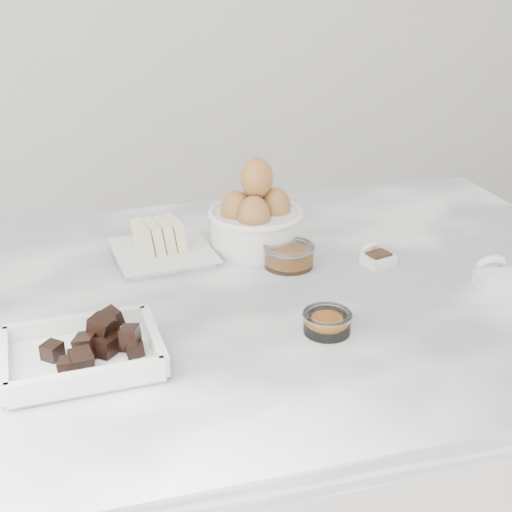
{
  "coord_description": "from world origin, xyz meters",
  "views": [
    {
      "loc": [
        -0.25,
        -0.92,
        1.43
      ],
      "look_at": [
        0.02,
        0.03,
        0.98
      ],
      "focal_mm": 50.0,
      "sensor_mm": 36.0,
      "label": 1
    }
  ],
  "objects_px": {
    "butter_plate": "(161,245)",
    "zest_bowl": "(327,321)",
    "egg_bowl": "(256,218)",
    "chocolate_dish": "(81,350)",
    "salt_spoon": "(496,277)",
    "vanilla_spoon": "(376,257)",
    "sugar_ramekin": "(248,227)",
    "honey_bowl": "(289,255)"
  },
  "relations": [
    {
      "from": "egg_bowl",
      "to": "vanilla_spoon",
      "type": "bearing_deg",
      "value": -35.58
    },
    {
      "from": "egg_bowl",
      "to": "vanilla_spoon",
      "type": "xyz_separation_m",
      "value": [
        0.17,
        -0.12,
        -0.04
      ]
    },
    {
      "from": "vanilla_spoon",
      "to": "salt_spoon",
      "type": "relative_size",
      "value": 0.77
    },
    {
      "from": "egg_bowl",
      "to": "salt_spoon",
      "type": "distance_m",
      "value": 0.4
    },
    {
      "from": "honey_bowl",
      "to": "vanilla_spoon",
      "type": "distance_m",
      "value": 0.14
    },
    {
      "from": "egg_bowl",
      "to": "sugar_ramekin",
      "type": "bearing_deg",
      "value": 103.36
    },
    {
      "from": "butter_plate",
      "to": "sugar_ramekin",
      "type": "bearing_deg",
      "value": 10.64
    },
    {
      "from": "sugar_ramekin",
      "to": "zest_bowl",
      "type": "relative_size",
      "value": 1.1
    },
    {
      "from": "sugar_ramekin",
      "to": "salt_spoon",
      "type": "distance_m",
      "value": 0.42
    },
    {
      "from": "chocolate_dish",
      "to": "salt_spoon",
      "type": "bearing_deg",
      "value": 4.97
    },
    {
      "from": "butter_plate",
      "to": "salt_spoon",
      "type": "distance_m",
      "value": 0.53
    },
    {
      "from": "vanilla_spoon",
      "to": "honey_bowl",
      "type": "bearing_deg",
      "value": 167.98
    },
    {
      "from": "butter_plate",
      "to": "zest_bowl",
      "type": "height_order",
      "value": "butter_plate"
    },
    {
      "from": "chocolate_dish",
      "to": "egg_bowl",
      "type": "height_order",
      "value": "egg_bowl"
    },
    {
      "from": "chocolate_dish",
      "to": "butter_plate",
      "type": "distance_m",
      "value": 0.33
    },
    {
      "from": "vanilla_spoon",
      "to": "sugar_ramekin",
      "type": "bearing_deg",
      "value": 139.79
    },
    {
      "from": "vanilla_spoon",
      "to": "egg_bowl",
      "type": "bearing_deg",
      "value": 144.42
    },
    {
      "from": "sugar_ramekin",
      "to": "zest_bowl",
      "type": "bearing_deg",
      "value": -86.59
    },
    {
      "from": "sugar_ramekin",
      "to": "egg_bowl",
      "type": "relative_size",
      "value": 0.46
    },
    {
      "from": "egg_bowl",
      "to": "zest_bowl",
      "type": "distance_m",
      "value": 0.31
    },
    {
      "from": "honey_bowl",
      "to": "zest_bowl",
      "type": "relative_size",
      "value": 1.24
    },
    {
      "from": "zest_bowl",
      "to": "vanilla_spoon",
      "type": "height_order",
      "value": "vanilla_spoon"
    },
    {
      "from": "butter_plate",
      "to": "honey_bowl",
      "type": "xyz_separation_m",
      "value": [
        0.19,
        -0.09,
        -0.0
      ]
    },
    {
      "from": "sugar_ramekin",
      "to": "salt_spoon",
      "type": "bearing_deg",
      "value": -40.78
    },
    {
      "from": "egg_bowl",
      "to": "chocolate_dish",
      "type": "bearing_deg",
      "value": -135.83
    },
    {
      "from": "honey_bowl",
      "to": "butter_plate",
      "type": "bearing_deg",
      "value": 155.16
    },
    {
      "from": "chocolate_dish",
      "to": "butter_plate",
      "type": "relative_size",
      "value": 1.17
    },
    {
      "from": "butter_plate",
      "to": "vanilla_spoon",
      "type": "bearing_deg",
      "value": -19.69
    },
    {
      "from": "chocolate_dish",
      "to": "vanilla_spoon",
      "type": "bearing_deg",
      "value": 20.48
    },
    {
      "from": "chocolate_dish",
      "to": "zest_bowl",
      "type": "distance_m",
      "value": 0.32
    },
    {
      "from": "vanilla_spoon",
      "to": "zest_bowl",
      "type": "bearing_deg",
      "value": -130.32
    },
    {
      "from": "sugar_ramekin",
      "to": "honey_bowl",
      "type": "distance_m",
      "value": 0.12
    },
    {
      "from": "sugar_ramekin",
      "to": "salt_spoon",
      "type": "xyz_separation_m",
      "value": [
        0.32,
        -0.27,
        -0.01
      ]
    },
    {
      "from": "butter_plate",
      "to": "sugar_ramekin",
      "type": "relative_size",
      "value": 2.27
    },
    {
      "from": "chocolate_dish",
      "to": "salt_spoon",
      "type": "height_order",
      "value": "chocolate_dish"
    },
    {
      "from": "salt_spoon",
      "to": "egg_bowl",
      "type": "bearing_deg",
      "value": 141.61
    },
    {
      "from": "butter_plate",
      "to": "salt_spoon",
      "type": "bearing_deg",
      "value": -27.22
    },
    {
      "from": "egg_bowl",
      "to": "honey_bowl",
      "type": "distance_m",
      "value": 0.1
    },
    {
      "from": "chocolate_dish",
      "to": "zest_bowl",
      "type": "xyz_separation_m",
      "value": [
        0.32,
        -0.01,
        -0.01
      ]
    },
    {
      "from": "butter_plate",
      "to": "honey_bowl",
      "type": "relative_size",
      "value": 2.02
    },
    {
      "from": "chocolate_dish",
      "to": "salt_spoon",
      "type": "xyz_separation_m",
      "value": [
        0.62,
        0.05,
        -0.01
      ]
    },
    {
      "from": "egg_bowl",
      "to": "zest_bowl",
      "type": "height_order",
      "value": "egg_bowl"
    }
  ]
}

